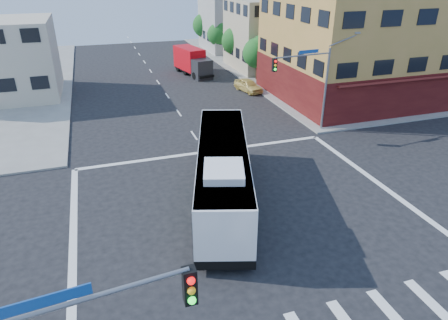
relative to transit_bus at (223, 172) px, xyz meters
name	(u,v)px	position (x,y,z in m)	size (l,w,h in m)	color
ground	(251,219)	(0.87, -2.43, -1.92)	(120.00, 120.00, 0.00)	black
sidewalk_ne	(377,57)	(35.87, 32.57, -1.85)	(50.00, 50.00, 0.15)	gray
corner_building_ne	(367,41)	(20.86, 16.05, 3.97)	(18.10, 15.44, 14.00)	#C38D46
building_east_near	(276,34)	(17.85, 31.55, 2.58)	(12.06, 10.06, 9.00)	tan
building_east_far	(241,18)	(17.85, 45.55, 3.08)	(12.06, 10.06, 10.00)	#A3A39E
signal_mast_ne	(310,75)	(9.95, 8.19, 3.06)	(7.91, 1.13, 8.07)	gray
street_tree_a	(259,51)	(12.77, 25.50, 1.67)	(3.60, 3.60, 5.53)	#392414
street_tree_b	(236,39)	(12.77, 33.50, 1.83)	(3.80, 3.80, 5.79)	#392414
street_tree_c	(219,33)	(12.77, 41.50, 1.54)	(3.40, 3.40, 5.29)	#392414
street_tree_d	(205,24)	(12.77, 49.50, 1.96)	(4.00, 4.00, 6.03)	#392414
transit_bus	(223,172)	(0.00, 0.00, 0.00)	(6.60, 13.52, 3.93)	black
box_truck	(192,62)	(5.87, 30.96, -0.31)	(3.67, 7.67, 3.32)	#242428
parked_car	(248,85)	(9.93, 21.36, -1.22)	(1.65, 4.09, 1.39)	#DCC060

